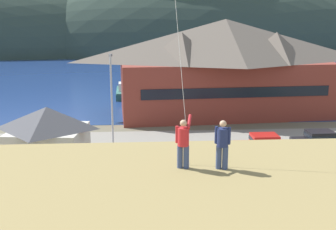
{
  "coord_description": "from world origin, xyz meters",
  "views": [
    {
      "loc": [
        -2.99,
        -23.0,
        10.72
      ],
      "look_at": [
        -0.97,
        9.0,
        3.15
      ],
      "focal_mm": 42.18,
      "sensor_mm": 36.0,
      "label": 1
    }
  ],
  "objects": [
    {
      "name": "parking_lot_pad",
      "position": [
        0.0,
        5.0,
        0.05
      ],
      "size": [
        40.0,
        20.0,
        0.1
      ],
      "primitive_type": "cube",
      "color": "gray",
      "rests_on": "ground"
    },
    {
      "name": "ground_plane",
      "position": [
        0.0,
        0.0,
        0.0
      ],
      "size": [
        600.0,
        600.0,
        0.0
      ],
      "primitive_type": "plane",
      "color": "#66604C"
    },
    {
      "name": "parking_light_pole",
      "position": [
        -5.73,
        10.55,
        4.64
      ],
      "size": [
        0.24,
        0.78,
        7.99
      ],
      "color": "#ADADB2",
      "rests_on": "parking_lot_pad"
    },
    {
      "name": "moored_boat_wharfside",
      "position": [
        -5.74,
        34.45,
        0.72
      ],
      "size": [
        2.78,
        7.75,
        2.16
      ],
      "color": "#23564C",
      "rests_on": "ground"
    },
    {
      "name": "parked_car_front_row_silver",
      "position": [
        6.58,
        6.87,
        1.06
      ],
      "size": [
        4.2,
        2.06,
        1.82
      ],
      "color": "red",
      "rests_on": "parking_lot_pad"
    },
    {
      "name": "moored_boat_outer_mooring",
      "position": [
        1.41,
        34.17,
        0.72
      ],
      "size": [
        3.21,
        7.9,
        2.16
      ],
      "color": "silver",
      "rests_on": "ground"
    },
    {
      "name": "storage_shed_near_lot",
      "position": [
        -10.02,
        5.29,
        2.47
      ],
      "size": [
        6.03,
        5.61,
        4.75
      ],
      "color": "beige",
      "rests_on": "ground"
    },
    {
      "name": "person_companion",
      "position": [
        -0.3,
        -10.16,
        6.66
      ],
      "size": [
        0.53,
        0.4,
        1.74
      ],
      "color": "#384770",
      "rests_on": "grassy_hill_foreground"
    },
    {
      "name": "parked_car_front_row_red",
      "position": [
        11.53,
        7.64,
        1.06
      ],
      "size": [
        4.22,
        2.09,
        1.82
      ],
      "color": "black",
      "rests_on": "parking_lot_pad"
    },
    {
      "name": "bay_water",
      "position": [
        0.0,
        60.0,
        0.01
      ],
      "size": [
        360.0,
        84.0,
        0.03
      ],
      "primitive_type": "cube",
      "color": "navy",
      "rests_on": "ground"
    },
    {
      "name": "harbor_lodge",
      "position": [
        6.57,
        22.76,
        5.9
      ],
      "size": [
        26.31,
        13.51,
        11.06
      ],
      "color": "brown",
      "rests_on": "ground"
    },
    {
      "name": "wharf_dock",
      "position": [
        -2.17,
        35.03,
        0.35
      ],
      "size": [
        3.2,
        11.61,
        0.7
      ],
      "color": "#70604C",
      "rests_on": "ground"
    },
    {
      "name": "person_kite_flyer",
      "position": [
        -1.64,
        -9.99,
        6.67
      ],
      "size": [
        0.61,
        0.61,
        1.86
      ],
      "color": "#384770",
      "rests_on": "grassy_hill_foreground"
    },
    {
      "name": "storage_shed_waterside",
      "position": [
        -0.01,
        22.79,
        2.4
      ],
      "size": [
        4.99,
        5.04,
        4.62
      ],
      "color": "#756B5B",
      "rests_on": "ground"
    },
    {
      "name": "parked_car_mid_row_near",
      "position": [
        2.19,
        0.31,
        1.06
      ],
      "size": [
        4.21,
        2.08,
        1.82
      ],
      "color": "red",
      "rests_on": "parking_lot_pad"
    },
    {
      "name": "far_hill_center_saddle",
      "position": [
        12.8,
        118.64,
        0.0
      ],
      "size": [
        95.23,
        51.66,
        78.3
      ],
      "primitive_type": "ellipsoid",
      "color": "#334733",
      "rests_on": "ground"
    },
    {
      "name": "far_hill_far_shoulder",
      "position": [
        14.9,
        117.99,
        0.0
      ],
      "size": [
        134.05,
        56.6,
        56.43
      ],
      "primitive_type": "ellipsoid",
      "color": "#2D3D33",
      "rests_on": "ground"
    },
    {
      "name": "parked_car_back_row_left",
      "position": [
        -10.49,
        -0.69,
        1.06
      ],
      "size": [
        4.31,
        2.28,
        1.82
      ],
      "color": "#9EA3A8",
      "rests_on": "parking_lot_pad"
    },
    {
      "name": "parked_car_mid_row_center",
      "position": [
        -2.88,
        -0.23,
        1.06
      ],
      "size": [
        4.34,
        2.34,
        1.82
      ],
      "color": "slate",
      "rests_on": "parking_lot_pad"
    }
  ]
}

